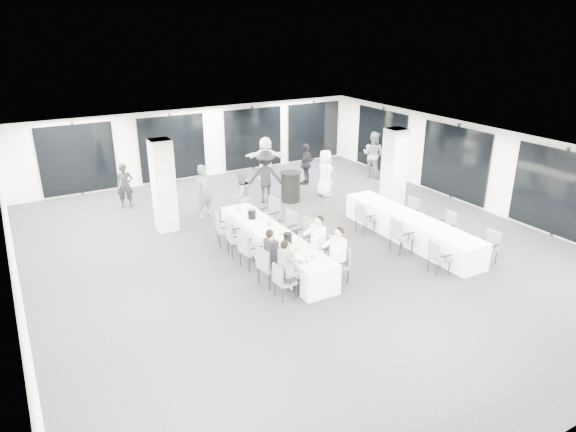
% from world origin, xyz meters
% --- Properties ---
extents(room, '(14.04, 16.04, 2.84)m').
position_xyz_m(room, '(0.89, 1.11, 1.39)').
color(room, black).
rests_on(room, ground).
extents(column_left, '(0.60, 0.60, 2.80)m').
position_xyz_m(column_left, '(-2.80, 3.20, 1.40)').
color(column_left, silver).
rests_on(column_left, floor).
extents(column_right, '(0.60, 0.60, 2.80)m').
position_xyz_m(column_right, '(4.20, 1.00, 1.40)').
color(column_right, silver).
rests_on(column_right, floor).
extents(banquet_table_main, '(0.90, 5.00, 0.75)m').
position_xyz_m(banquet_table_main, '(-0.93, -0.22, 0.38)').
color(banquet_table_main, white).
rests_on(banquet_table_main, floor).
extents(banquet_table_side, '(0.90, 5.00, 0.75)m').
position_xyz_m(banquet_table_side, '(3.07, -1.13, 0.38)').
color(banquet_table_side, white).
rests_on(banquet_table_side, floor).
extents(cocktail_table, '(0.76, 0.76, 1.05)m').
position_xyz_m(cocktail_table, '(1.80, 3.58, 0.53)').
color(cocktail_table, black).
rests_on(cocktail_table, floor).
extents(chair_main_left_near, '(0.44, 0.49, 0.86)m').
position_xyz_m(chair_main_left_near, '(-1.75, -2.20, 0.49)').
color(chair_main_left_near, '#595B61').
rests_on(chair_main_left_near, floor).
extents(chair_main_left_second, '(0.59, 0.62, 1.00)m').
position_xyz_m(chair_main_left_second, '(-1.76, -1.50, 0.57)').
color(chair_main_left_second, '#595B61').
rests_on(chair_main_left_second, floor).
extents(chair_main_left_mid, '(0.55, 0.60, 0.98)m').
position_xyz_m(chair_main_left_mid, '(-1.76, -0.42, 0.56)').
color(chair_main_left_mid, '#595B61').
rests_on(chair_main_left_mid, floor).
extents(chair_main_left_fourth, '(0.57, 0.62, 1.00)m').
position_xyz_m(chair_main_left_fourth, '(-1.76, 0.46, 0.57)').
color(chair_main_left_fourth, '#595B61').
rests_on(chair_main_left_fourth, floor).
extents(chair_main_left_far, '(0.57, 0.60, 0.94)m').
position_xyz_m(chair_main_left_far, '(-1.76, 1.28, 0.54)').
color(chair_main_left_far, '#595B61').
rests_on(chair_main_left_far, floor).
extents(chair_main_right_near, '(0.54, 0.57, 0.90)m').
position_xyz_m(chair_main_right_near, '(-0.10, -2.18, 0.51)').
color(chair_main_right_near, '#595B61').
rests_on(chair_main_right_near, floor).
extents(chair_main_right_second, '(0.52, 0.56, 0.93)m').
position_xyz_m(chair_main_right_second, '(-0.09, -1.29, 0.53)').
color(chair_main_right_second, '#595B61').
rests_on(chair_main_right_second, floor).
extents(chair_main_right_mid, '(0.58, 0.63, 1.04)m').
position_xyz_m(chair_main_right_mid, '(-0.09, -0.50, 0.59)').
color(chair_main_right_mid, '#595B61').
rests_on(chair_main_right_mid, floor).
extents(chair_main_right_fourth, '(0.58, 0.61, 0.96)m').
position_xyz_m(chair_main_right_fourth, '(-0.09, 0.45, 0.55)').
color(chair_main_right_fourth, '#595B61').
rests_on(chair_main_right_fourth, floor).
extents(chair_main_right_far, '(0.61, 0.65, 1.03)m').
position_xyz_m(chair_main_right_far, '(-0.09, 1.50, 0.59)').
color(chair_main_right_far, '#595B61').
rests_on(chair_main_right_far, floor).
extents(chair_side_left_near, '(0.50, 0.54, 0.87)m').
position_xyz_m(chair_side_left_near, '(2.24, -3.04, 0.49)').
color(chair_side_left_near, '#595B61').
rests_on(chair_side_left_near, floor).
extents(chair_side_left_mid, '(0.52, 0.58, 0.99)m').
position_xyz_m(chair_side_left_mid, '(2.23, -1.63, 0.57)').
color(chair_side_left_mid, '#595B61').
rests_on(chair_side_left_mid, floor).
extents(chair_side_left_far, '(0.48, 0.54, 0.93)m').
position_xyz_m(chair_side_left_far, '(2.23, -0.02, 0.53)').
color(chair_side_left_far, '#595B61').
rests_on(chair_side_left_far, floor).
extents(chair_side_right_near, '(0.46, 0.51, 0.87)m').
position_xyz_m(chair_side_right_near, '(3.89, -3.24, 0.50)').
color(chair_side_right_near, '#595B61').
rests_on(chair_side_right_near, floor).
extents(chair_side_right_mid, '(0.53, 0.57, 0.91)m').
position_xyz_m(chair_side_right_mid, '(3.89, -1.75, 0.52)').
color(chair_side_right_mid, '#595B61').
rests_on(chair_side_right_mid, floor).
extents(chair_side_right_far, '(0.52, 0.55, 0.88)m').
position_xyz_m(chair_side_right_far, '(3.89, -0.27, 0.50)').
color(chair_side_right_far, '#595B61').
rests_on(chair_side_right_far, floor).
extents(seated_guest_a, '(0.50, 0.38, 1.44)m').
position_xyz_m(seated_guest_a, '(-1.59, -2.20, 0.81)').
color(seated_guest_a, slate).
rests_on(seated_guest_a, floor).
extents(seated_guest_b, '(0.50, 0.38, 1.44)m').
position_xyz_m(seated_guest_b, '(-1.59, -1.48, 0.81)').
color(seated_guest_b, black).
rests_on(seated_guest_b, floor).
extents(seated_guest_c, '(0.50, 0.38, 1.44)m').
position_xyz_m(seated_guest_c, '(-0.26, -2.16, 0.81)').
color(seated_guest_c, white).
rests_on(seated_guest_c, floor).
extents(seated_guest_d, '(0.50, 0.38, 1.44)m').
position_xyz_m(seated_guest_d, '(-0.26, -1.28, 0.81)').
color(seated_guest_d, white).
rests_on(seated_guest_d, floor).
extents(standing_guest_a, '(0.85, 0.76, 1.97)m').
position_xyz_m(standing_guest_a, '(-1.38, 3.63, 0.98)').
color(standing_guest_a, slate).
rests_on(standing_guest_a, floor).
extents(standing_guest_b, '(1.03, 0.76, 1.93)m').
position_xyz_m(standing_guest_b, '(-0.53, 2.66, 0.97)').
color(standing_guest_b, slate).
rests_on(standing_guest_b, floor).
extents(standing_guest_c, '(1.52, 1.28, 2.10)m').
position_xyz_m(standing_guest_c, '(0.99, 3.92, 1.05)').
color(standing_guest_c, black).
rests_on(standing_guest_c, floor).
extents(standing_guest_d, '(1.21, 1.10, 1.81)m').
position_xyz_m(standing_guest_d, '(3.34, 5.05, 0.90)').
color(standing_guest_d, black).
rests_on(standing_guest_d, floor).
extents(standing_guest_e, '(0.67, 0.98, 1.91)m').
position_xyz_m(standing_guest_e, '(3.20, 3.52, 0.95)').
color(standing_guest_e, white).
rests_on(standing_guest_e, floor).
extents(standing_guest_f, '(1.93, 1.39, 1.97)m').
position_xyz_m(standing_guest_f, '(2.26, 6.38, 0.98)').
color(standing_guest_f, white).
rests_on(standing_guest_f, floor).
extents(standing_guest_g, '(0.72, 0.62, 1.72)m').
position_xyz_m(standing_guest_g, '(-3.38, 5.85, 0.86)').
color(standing_guest_g, black).
rests_on(standing_guest_g, floor).
extents(standing_guest_h, '(0.98, 1.18, 2.11)m').
position_xyz_m(standing_guest_h, '(6.20, 4.54, 1.05)').
color(standing_guest_h, slate).
rests_on(standing_guest_h, floor).
extents(ice_bucket_near, '(0.23, 0.23, 0.26)m').
position_xyz_m(ice_bucket_near, '(-0.93, -0.99, 0.88)').
color(ice_bucket_near, black).
rests_on(ice_bucket_near, banquet_table_main).
extents(ice_bucket_far, '(0.23, 0.23, 0.27)m').
position_xyz_m(ice_bucket_far, '(-0.97, 0.98, 0.88)').
color(ice_bucket_far, black).
rests_on(ice_bucket_far, banquet_table_main).
extents(water_bottle_a, '(0.06, 0.06, 0.19)m').
position_xyz_m(water_bottle_a, '(-1.15, -2.28, 0.85)').
color(water_bottle_a, silver).
rests_on(water_bottle_a, banquet_table_main).
extents(water_bottle_b, '(0.07, 0.07, 0.23)m').
position_xyz_m(water_bottle_b, '(-0.84, 0.18, 0.86)').
color(water_bottle_b, silver).
rests_on(water_bottle_b, banquet_table_main).
extents(water_bottle_c, '(0.07, 0.07, 0.21)m').
position_xyz_m(water_bottle_c, '(-1.02, 1.72, 0.85)').
color(water_bottle_c, silver).
rests_on(water_bottle_c, banquet_table_main).
extents(plate_a, '(0.21, 0.21, 0.03)m').
position_xyz_m(plate_a, '(-0.97, -1.49, 0.76)').
color(plate_a, white).
rests_on(plate_a, banquet_table_main).
extents(plate_b, '(0.22, 0.22, 0.03)m').
position_xyz_m(plate_b, '(-0.84, -2.03, 0.76)').
color(plate_b, white).
rests_on(plate_b, banquet_table_main).
extents(plate_c, '(0.22, 0.22, 0.03)m').
position_xyz_m(plate_c, '(-0.78, -0.49, 0.76)').
color(plate_c, white).
rests_on(plate_c, banquet_table_main).
extents(wine_glass, '(0.08, 0.08, 0.22)m').
position_xyz_m(wine_glass, '(-0.68, -2.18, 0.92)').
color(wine_glass, silver).
rests_on(wine_glass, banquet_table_main).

